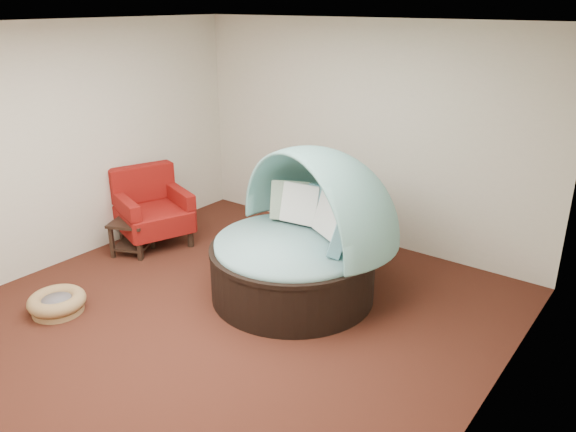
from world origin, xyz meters
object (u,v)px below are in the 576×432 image
Objects in this scene: red_armchair at (152,209)px; side_table at (132,232)px; pet_basket at (57,303)px; canopy_daybed at (301,229)px.

side_table is (0.06, -0.39, -0.17)m from red_armchair.
pet_basket is 1.91m from red_armchair.
canopy_daybed is at bearing 20.72° from red_armchair.
pet_basket is at bearing -51.92° from red_armchair.
canopy_daybed is 2.12× the size of red_armchair.
canopy_daybed is at bearing 46.18° from pet_basket.
red_armchair is at bearing 98.63° from side_table.
side_table reaches higher than pet_basket.
red_armchair is at bearing 108.38° from pet_basket.
side_table is at bearing 110.98° from pet_basket.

